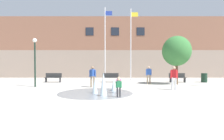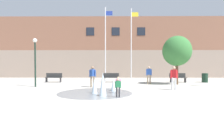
{
  "view_description": "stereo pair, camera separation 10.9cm",
  "coord_description": "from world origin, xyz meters",
  "px_view_note": "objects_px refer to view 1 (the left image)",
  "views": [
    {
      "loc": [
        -0.42,
        -6.7,
        1.62
      ],
      "look_at": [
        -0.42,
        7.12,
        1.3
      ],
      "focal_mm": 28.0,
      "sensor_mm": 36.0,
      "label": 1
    },
    {
      "loc": [
        -0.31,
        -6.7,
        1.62
      ],
      "look_at": [
        -0.42,
        7.12,
        1.3
      ],
      "focal_mm": 28.0,
      "sensor_mm": 36.0,
      "label": 2
    }
  ],
  "objects_px": {
    "park_bench_center": "(111,77)",
    "street_tree_near_building": "(177,51)",
    "park_bench_under_right_flagpole": "(177,77)",
    "child_in_fountain": "(119,86)",
    "park_bench_under_left_flagpole": "(53,77)",
    "adult_in_red": "(93,75)",
    "flagpole_left": "(105,42)",
    "flagpole_right": "(131,43)",
    "lamp_post_left_lane": "(35,55)",
    "trash_can": "(204,78)",
    "child_with_pink_shirt": "(119,84)",
    "adult_watching": "(174,76)",
    "adult_near_bench": "(149,74)"
  },
  "relations": [
    {
      "from": "park_bench_under_right_flagpole",
      "to": "adult_near_bench",
      "type": "relative_size",
      "value": 1.01
    },
    {
      "from": "park_bench_under_left_flagpole",
      "to": "flagpole_right",
      "type": "xyz_separation_m",
      "value": [
        7.87,
        1.22,
        3.61
      ]
    },
    {
      "from": "adult_watching",
      "to": "flagpole_right",
      "type": "relative_size",
      "value": 0.21
    },
    {
      "from": "adult_near_bench",
      "to": "flagpole_left",
      "type": "height_order",
      "value": "flagpole_left"
    },
    {
      "from": "park_bench_under_left_flagpole",
      "to": "park_bench_under_right_flagpole",
      "type": "relative_size",
      "value": 1.0
    },
    {
      "from": "trash_can",
      "to": "child_in_fountain",
      "type": "bearing_deg",
      "value": -136.76
    },
    {
      "from": "flagpole_right",
      "to": "trash_can",
      "type": "bearing_deg",
      "value": -10.27
    },
    {
      "from": "child_with_pink_shirt",
      "to": "adult_watching",
      "type": "height_order",
      "value": "adult_watching"
    },
    {
      "from": "child_in_fountain",
      "to": "park_bench_under_left_flagpole",
      "type": "bearing_deg",
      "value": 136.78
    },
    {
      "from": "flagpole_left",
      "to": "park_bench_center",
      "type": "bearing_deg",
      "value": -63.08
    },
    {
      "from": "adult_in_red",
      "to": "flagpole_left",
      "type": "bearing_deg",
      "value": -159.29
    },
    {
      "from": "adult_watching",
      "to": "lamp_post_left_lane",
      "type": "height_order",
      "value": "lamp_post_left_lane"
    },
    {
      "from": "park_bench_center",
      "to": "street_tree_near_building",
      "type": "distance_m",
      "value": 6.63
    },
    {
      "from": "lamp_post_left_lane",
      "to": "flagpole_left",
      "type": "bearing_deg",
      "value": 44.25
    },
    {
      "from": "street_tree_near_building",
      "to": "child_in_fountain",
      "type": "bearing_deg",
      "value": -129.96
    },
    {
      "from": "adult_in_red",
      "to": "flagpole_left",
      "type": "distance_m",
      "value": 6.25
    },
    {
      "from": "adult_in_red",
      "to": "adult_near_bench",
      "type": "xyz_separation_m",
      "value": [
        4.74,
        2.24,
        0.0
      ]
    },
    {
      "from": "park_bench_under_right_flagpole",
      "to": "lamp_post_left_lane",
      "type": "bearing_deg",
      "value": -162.86
    },
    {
      "from": "flagpole_left",
      "to": "lamp_post_left_lane",
      "type": "xyz_separation_m",
      "value": [
        -5.23,
        -5.1,
        -1.69
      ]
    },
    {
      "from": "park_bench_under_left_flagpole",
      "to": "child_in_fountain",
      "type": "xyz_separation_m",
      "value": [
        6.19,
        -8.34,
        0.1
      ]
    },
    {
      "from": "park_bench_under_left_flagpole",
      "to": "child_in_fountain",
      "type": "distance_m",
      "value": 10.39
    },
    {
      "from": "child_in_fountain",
      "to": "flagpole_right",
      "type": "bearing_deg",
      "value": 90.23
    },
    {
      "from": "child_with_pink_shirt",
      "to": "lamp_post_left_lane",
      "type": "distance_m",
      "value": 7.33
    },
    {
      "from": "park_bench_under_right_flagpole",
      "to": "child_in_fountain",
      "type": "relative_size",
      "value": 1.62
    },
    {
      "from": "adult_watching",
      "to": "lamp_post_left_lane",
      "type": "distance_m",
      "value": 10.38
    },
    {
      "from": "park_bench_under_right_flagpole",
      "to": "adult_in_red",
      "type": "bearing_deg",
      "value": -153.13
    },
    {
      "from": "flagpole_right",
      "to": "lamp_post_left_lane",
      "type": "distance_m",
      "value": 9.59
    },
    {
      "from": "park_bench_center",
      "to": "adult_watching",
      "type": "bearing_deg",
      "value": -52.77
    },
    {
      "from": "park_bench_under_right_flagpole",
      "to": "street_tree_near_building",
      "type": "distance_m",
      "value": 3.23
    },
    {
      "from": "adult_in_red",
      "to": "trash_can",
      "type": "distance_m",
      "value": 11.36
    },
    {
      "from": "flagpole_right",
      "to": "lamp_post_left_lane",
      "type": "xyz_separation_m",
      "value": [
        -7.96,
        -5.1,
        -1.62
      ]
    },
    {
      "from": "park_bench_center",
      "to": "adult_near_bench",
      "type": "distance_m",
      "value": 3.93
    },
    {
      "from": "park_bench_center",
      "to": "flagpole_right",
      "type": "distance_m",
      "value": 4.35
    },
    {
      "from": "park_bench_center",
      "to": "park_bench_under_right_flagpole",
      "type": "relative_size",
      "value": 1.0
    },
    {
      "from": "park_bench_under_left_flagpole",
      "to": "adult_in_red",
      "type": "height_order",
      "value": "adult_in_red"
    },
    {
      "from": "child_in_fountain",
      "to": "flagpole_left",
      "type": "height_order",
      "value": "flagpole_left"
    },
    {
      "from": "flagpole_left",
      "to": "street_tree_near_building",
      "type": "bearing_deg",
      "value": -26.71
    },
    {
      "from": "adult_near_bench",
      "to": "flagpole_left",
      "type": "xyz_separation_m",
      "value": [
        -3.98,
        3.06,
        3.22
      ]
    },
    {
      "from": "child_in_fountain",
      "to": "adult_near_bench",
      "type": "xyz_separation_m",
      "value": [
        2.92,
        6.5,
        0.35
      ]
    },
    {
      "from": "trash_can",
      "to": "park_bench_center",
      "type": "bearing_deg",
      "value": 179.05
    },
    {
      "from": "adult_watching",
      "to": "trash_can",
      "type": "distance_m",
      "value": 7.44
    },
    {
      "from": "adult_near_bench",
      "to": "trash_can",
      "type": "relative_size",
      "value": 1.77
    },
    {
      "from": "park_bench_under_right_flagpole",
      "to": "child_in_fountain",
      "type": "distance_m",
      "value": 10.32
    },
    {
      "from": "adult_in_red",
      "to": "trash_can",
      "type": "xyz_separation_m",
      "value": [
        10.61,
        4.01,
        -0.48
      ]
    },
    {
      "from": "child_in_fountain",
      "to": "street_tree_near_building",
      "type": "relative_size",
      "value": 0.23
    },
    {
      "from": "park_bench_under_left_flagpole",
      "to": "adult_watching",
      "type": "bearing_deg",
      "value": -29.16
    },
    {
      "from": "child_in_fountain",
      "to": "street_tree_near_building",
      "type": "height_order",
      "value": "street_tree_near_building"
    },
    {
      "from": "park_bench_center",
      "to": "lamp_post_left_lane",
      "type": "distance_m",
      "value": 7.3
    },
    {
      "from": "park_bench_under_left_flagpole",
      "to": "adult_in_red",
      "type": "distance_m",
      "value": 5.99
    },
    {
      "from": "park_bench_under_right_flagpole",
      "to": "flagpole_left",
      "type": "relative_size",
      "value": 0.2
    }
  ]
}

